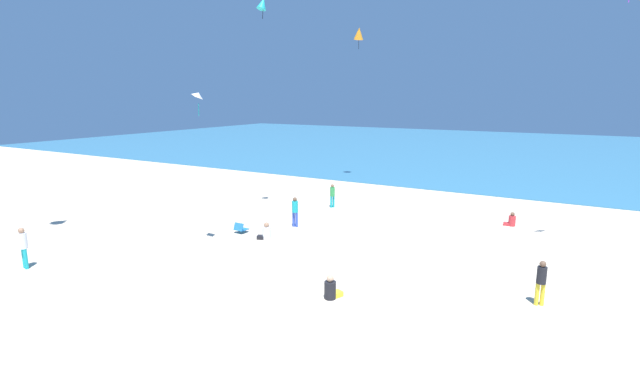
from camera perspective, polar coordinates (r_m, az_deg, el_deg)
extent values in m
plane|color=beige|center=(24.80, 5.33, -3.84)|extent=(120.00, 120.00, 0.00)
cube|color=teal|center=(63.30, 20.86, 5.01)|extent=(120.00, 60.00, 0.05)
cube|color=#2370B2|center=(23.32, -9.61, -4.56)|extent=(0.56, 0.49, 0.03)
cube|color=#2370B2|center=(23.08, -10.05, -4.27)|extent=(0.55, 0.18, 0.38)
cylinder|color=#B7B7BC|center=(23.62, -9.89, -4.56)|extent=(0.02, 0.02, 0.16)
cylinder|color=#B7B7BC|center=(23.28, -8.85, -4.77)|extent=(0.02, 0.02, 0.16)
cylinder|color=#19ADB2|center=(28.05, 1.69, -1.19)|extent=(0.13, 0.13, 0.72)
cylinder|color=#19ADB2|center=(27.98, 1.39, -1.22)|extent=(0.13, 0.13, 0.72)
cylinder|color=green|center=(27.88, 1.55, 0.05)|extent=(0.40, 0.40, 0.54)
sphere|color=#846047|center=(27.81, 1.55, 0.78)|extent=(0.20, 0.20, 0.20)
cylinder|color=yellow|center=(16.80, 25.26, -11.36)|extent=(0.13, 0.13, 0.75)
cylinder|color=yellow|center=(16.85, 25.83, -11.34)|extent=(0.13, 0.13, 0.75)
cylinder|color=black|center=(16.59, 25.75, -9.25)|extent=(0.39, 0.39, 0.56)
sphere|color=brown|center=(16.47, 25.87, -8.03)|extent=(0.21, 0.21, 0.21)
cylinder|color=red|center=(26.08, 22.67, -3.32)|extent=(0.39, 0.39, 0.54)
sphere|color=brown|center=(26.00, 22.73, -2.54)|extent=(0.22, 0.22, 0.22)
cube|color=red|center=(26.13, 22.16, -3.69)|extent=(0.42, 0.31, 0.16)
cylinder|color=#19ADB2|center=(21.55, -32.62, -6.98)|extent=(0.14, 0.14, 0.83)
cylinder|color=#19ADB2|center=(21.72, -32.77, -6.86)|extent=(0.14, 0.14, 0.83)
cylinder|color=white|center=(21.44, -32.91, -5.08)|extent=(0.39, 0.39, 0.62)
sphere|color=#A87A5B|center=(21.33, -33.03, -4.02)|extent=(0.23, 0.23, 0.23)
cylinder|color=black|center=(15.74, 1.26, -12.04)|extent=(0.52, 0.52, 0.60)
sphere|color=tan|center=(15.58, 1.27, -10.66)|extent=(0.24, 0.24, 0.24)
cube|color=yellow|center=(15.96, 1.95, -12.52)|extent=(0.45, 0.52, 0.18)
cylinder|color=blue|center=(23.97, -3.28, -3.39)|extent=(0.14, 0.14, 0.78)
cylinder|color=blue|center=(23.89, -2.91, -3.44)|extent=(0.14, 0.14, 0.78)
cylinder|color=#19ADB2|center=(23.76, -3.12, -1.82)|extent=(0.34, 0.34, 0.58)
sphere|color=brown|center=(23.67, -3.13, -0.91)|extent=(0.21, 0.21, 0.21)
cylinder|color=white|center=(22.01, -6.62, -5.08)|extent=(0.51, 0.51, 0.60)
sphere|color=#A87A5B|center=(21.89, -6.64, -4.06)|extent=(0.24, 0.24, 0.24)
cube|color=black|center=(22.13, -7.21, -5.58)|extent=(0.52, 0.45, 0.17)
pyramid|color=white|center=(19.99, -14.76, 11.54)|extent=(0.66, 0.62, 0.32)
cylinder|color=#1EADAD|center=(19.98, -14.79, 9.83)|extent=(0.05, 0.05, 0.50)
cone|color=#1EADAD|center=(26.70, -7.13, 22.14)|extent=(0.68, 0.80, 0.74)
cylinder|color=black|center=(26.61, -7.10, 21.04)|extent=(0.05, 0.09, 0.53)
cone|color=orange|center=(36.87, 4.83, 18.96)|extent=(1.14, 1.16, 1.02)
cylinder|color=black|center=(36.79, 4.81, 17.80)|extent=(0.04, 0.04, 0.78)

